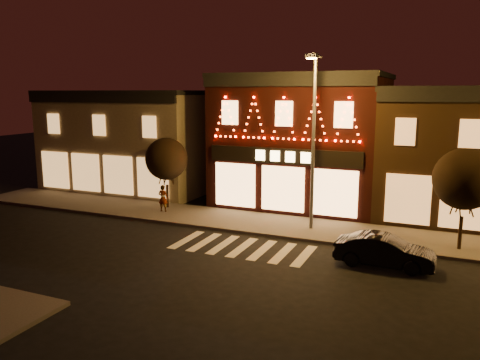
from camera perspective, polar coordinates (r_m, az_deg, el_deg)
The scene contains 10 objects.
ground at distance 19.15m, azimuth -4.51°, elevation -11.58°, with size 120.00×120.00×0.00m, color black.
sidewalk_far at distance 25.50m, azimuth 8.01°, elevation -5.79°, with size 44.00×4.00×0.15m, color #47423D.
building_left at distance 36.71m, azimuth -12.41°, elevation 4.75°, with size 12.20×8.28×7.30m.
building_pulp at distance 30.93m, azimuth 7.58°, elevation 4.81°, with size 10.20×8.34×8.30m.
building_right_a at distance 29.86m, azimuth 25.40°, elevation 2.91°, with size 9.20×8.28×7.50m.
streetlamp_mid at distance 24.19m, azimuth 8.77°, elevation 6.01°, with size 0.65×2.03×8.85m.
tree_left at distance 29.33m, azimuth -8.83°, elevation 2.51°, with size 2.58×2.58×4.32m.
tree_right at distance 23.33m, azimuth 25.39°, elevation 0.10°, with size 2.76×2.76×4.62m.
dark_sedan at distance 20.90m, azimuth 16.93°, elevation -8.14°, with size 1.41×4.04×1.33m, color black.
pedestrian at distance 28.72m, azimuth -9.22°, elevation -2.17°, with size 0.59×0.38×1.61m, color gray.
Camera 1 is at (8.36, -15.65, 7.19)m, focal length 35.55 mm.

